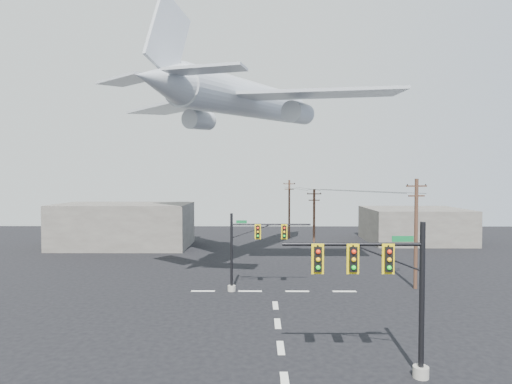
{
  "coord_description": "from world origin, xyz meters",
  "views": [
    {
      "loc": [
        -1.2,
        -23.89,
        9.68
      ],
      "look_at": [
        -1.44,
        5.0,
        8.67
      ],
      "focal_mm": 30.0,
      "sensor_mm": 36.0,
      "label": 1
    }
  ],
  "objects_px": {
    "signal_mast_near": "(387,291)",
    "utility_pole_c": "(289,208)",
    "signal_mast_far": "(249,249)",
    "utility_pole_a": "(416,231)",
    "utility_pole_b": "(314,223)",
    "airliner": "(248,100)"
  },
  "relations": [
    {
      "from": "signal_mast_far",
      "to": "utility_pole_b",
      "type": "bearing_deg",
      "value": 62.43
    },
    {
      "from": "utility_pole_a",
      "to": "signal_mast_near",
      "type": "bearing_deg",
      "value": -124.22
    },
    {
      "from": "utility_pole_c",
      "to": "signal_mast_far",
      "type": "bearing_deg",
      "value": -87.45
    },
    {
      "from": "signal_mast_far",
      "to": "utility_pole_a",
      "type": "relative_size",
      "value": 0.73
    },
    {
      "from": "utility_pole_b",
      "to": "utility_pole_c",
      "type": "height_order",
      "value": "utility_pole_c"
    },
    {
      "from": "utility_pole_c",
      "to": "airliner",
      "type": "relative_size",
      "value": 0.29
    },
    {
      "from": "signal_mast_near",
      "to": "signal_mast_far",
      "type": "height_order",
      "value": "signal_mast_near"
    },
    {
      "from": "signal_mast_far",
      "to": "airliner",
      "type": "xyz_separation_m",
      "value": [
        -0.34,
        8.42,
        14.06
      ]
    },
    {
      "from": "signal_mast_far",
      "to": "utility_pole_c",
      "type": "height_order",
      "value": "utility_pole_c"
    },
    {
      "from": "signal_mast_far",
      "to": "airliner",
      "type": "distance_m",
      "value": 16.39
    },
    {
      "from": "utility_pole_a",
      "to": "airliner",
      "type": "height_order",
      "value": "airliner"
    },
    {
      "from": "utility_pole_b",
      "to": "airliner",
      "type": "xyz_separation_m",
      "value": [
        -7.62,
        -5.53,
        13.31
      ]
    },
    {
      "from": "signal_mast_far",
      "to": "utility_pole_c",
      "type": "xyz_separation_m",
      "value": [
        5.6,
        31.61,
        1.25
      ]
    },
    {
      "from": "signal_mast_far",
      "to": "utility_pole_a",
      "type": "xyz_separation_m",
      "value": [
        14.43,
        0.97,
        1.41
      ]
    },
    {
      "from": "signal_mast_near",
      "to": "utility_pole_a",
      "type": "relative_size",
      "value": 0.79
    },
    {
      "from": "signal_mast_near",
      "to": "utility_pole_b",
      "type": "bearing_deg",
      "value": 89.48
    },
    {
      "from": "signal_mast_far",
      "to": "utility_pole_c",
      "type": "relative_size",
      "value": 0.76
    },
    {
      "from": "utility_pole_a",
      "to": "airliner",
      "type": "xyz_separation_m",
      "value": [
        -14.77,
        7.45,
        12.65
      ]
    },
    {
      "from": "signal_mast_near",
      "to": "airliner",
      "type": "distance_m",
      "value": 28.47
    },
    {
      "from": "signal_mast_near",
      "to": "utility_pole_c",
      "type": "xyz_separation_m",
      "value": [
        -1.41,
        47.22,
        0.58
      ]
    },
    {
      "from": "signal_mast_near",
      "to": "utility_pole_c",
      "type": "height_order",
      "value": "utility_pole_c"
    },
    {
      "from": "signal_mast_near",
      "to": "utility_pole_c",
      "type": "distance_m",
      "value": 47.25
    }
  ]
}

